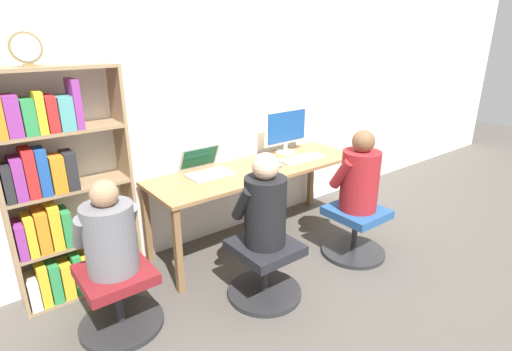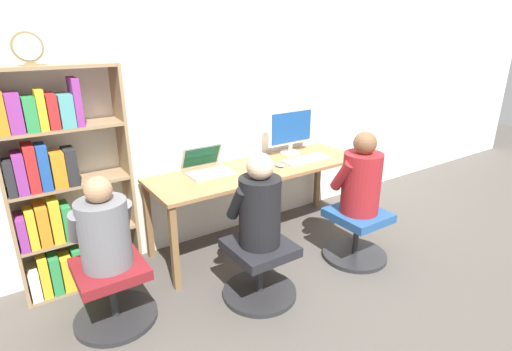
{
  "view_description": "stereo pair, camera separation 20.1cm",
  "coord_description": "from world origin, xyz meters",
  "px_view_note": "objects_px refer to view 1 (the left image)",
  "views": [
    {
      "loc": [
        -2.07,
        -2.32,
        1.86
      ],
      "look_at": [
        -0.18,
        0.11,
        0.74
      ],
      "focal_mm": 28.0,
      "sensor_mm": 36.0,
      "label": 1
    },
    {
      "loc": [
        -1.91,
        -2.44,
        1.86
      ],
      "look_at": [
        -0.18,
        0.11,
        0.74
      ],
      "focal_mm": 28.0,
      "sensor_mm": 36.0,
      "label": 2
    }
  ],
  "objects_px": {
    "bookshelf": "(55,198)",
    "laptop": "(206,168)",
    "office_chair_right": "(265,268)",
    "keyboard": "(302,158)",
    "office_chair_left": "(355,230)",
    "office_chair_side": "(118,297)",
    "person_near_shelf": "(109,234)",
    "person_at_monitor": "(360,176)",
    "person_at_laptop": "(265,205)",
    "desk_clock": "(26,48)",
    "desktop_monitor": "(286,130)"
  },
  "relations": [
    {
      "from": "keyboard",
      "to": "person_near_shelf",
      "type": "relative_size",
      "value": 0.75
    },
    {
      "from": "bookshelf",
      "to": "office_chair_left",
      "type": "bearing_deg",
      "value": -23.21
    },
    {
      "from": "office_chair_side",
      "to": "person_near_shelf",
      "type": "bearing_deg",
      "value": 90.0
    },
    {
      "from": "desk_clock",
      "to": "office_chair_side",
      "type": "bearing_deg",
      "value": -69.92
    },
    {
      "from": "office_chair_left",
      "to": "person_at_laptop",
      "type": "xyz_separation_m",
      "value": [
        -0.99,
        0.03,
        0.5
      ]
    },
    {
      "from": "keyboard",
      "to": "office_chair_left",
      "type": "relative_size",
      "value": 0.82
    },
    {
      "from": "office_chair_right",
      "to": "person_at_monitor",
      "type": "height_order",
      "value": "person_at_monitor"
    },
    {
      "from": "person_at_monitor",
      "to": "office_chair_side",
      "type": "bearing_deg",
      "value": 169.94
    },
    {
      "from": "office_chair_left",
      "to": "office_chair_right",
      "type": "relative_size",
      "value": 1.0
    },
    {
      "from": "laptop",
      "to": "person_at_monitor",
      "type": "xyz_separation_m",
      "value": [
        0.96,
        -0.85,
        -0.04
      ]
    },
    {
      "from": "office_chair_left",
      "to": "office_chair_right",
      "type": "distance_m",
      "value": 0.99
    },
    {
      "from": "laptop",
      "to": "office_chair_side",
      "type": "relative_size",
      "value": 0.67
    },
    {
      "from": "desk_clock",
      "to": "office_chair_side",
      "type": "xyz_separation_m",
      "value": [
        0.19,
        -0.51,
        -1.53
      ]
    },
    {
      "from": "person_at_monitor",
      "to": "bookshelf",
      "type": "bearing_deg",
      "value": 156.91
    },
    {
      "from": "office_chair_right",
      "to": "person_near_shelf",
      "type": "xyz_separation_m",
      "value": [
        -0.97,
        0.33,
        0.46
      ]
    },
    {
      "from": "person_at_laptop",
      "to": "person_at_monitor",
      "type": "bearing_deg",
      "value": -1.55
    },
    {
      "from": "office_chair_side",
      "to": "person_near_shelf",
      "type": "distance_m",
      "value": 0.46
    },
    {
      "from": "person_at_laptop",
      "to": "office_chair_left",
      "type": "bearing_deg",
      "value": -1.85
    },
    {
      "from": "office_chair_left",
      "to": "person_near_shelf",
      "type": "relative_size",
      "value": 0.91
    },
    {
      "from": "office_chair_right",
      "to": "bookshelf",
      "type": "xyz_separation_m",
      "value": [
        -1.14,
        0.88,
        0.56
      ]
    },
    {
      "from": "person_at_laptop",
      "to": "keyboard",
      "type": "bearing_deg",
      "value": 32.97
    },
    {
      "from": "laptop",
      "to": "person_near_shelf",
      "type": "distance_m",
      "value": 1.12
    },
    {
      "from": "laptop",
      "to": "person_at_laptop",
      "type": "distance_m",
      "value": 0.82
    },
    {
      "from": "office_chair_right",
      "to": "desk_clock",
      "type": "bearing_deg",
      "value": 144.16
    },
    {
      "from": "office_chair_left",
      "to": "office_chair_right",
      "type": "height_order",
      "value": "same"
    },
    {
      "from": "laptop",
      "to": "desktop_monitor",
      "type": "bearing_deg",
      "value": 3.15
    },
    {
      "from": "keyboard",
      "to": "office_chair_right",
      "type": "height_order",
      "value": "keyboard"
    },
    {
      "from": "keyboard",
      "to": "person_near_shelf",
      "type": "bearing_deg",
      "value": -171.46
    },
    {
      "from": "person_at_monitor",
      "to": "office_chair_side",
      "type": "distance_m",
      "value": 2.05
    },
    {
      "from": "desktop_monitor",
      "to": "office_chair_right",
      "type": "xyz_separation_m",
      "value": [
        -0.97,
        -0.88,
        -0.72
      ]
    },
    {
      "from": "office_chair_left",
      "to": "bookshelf",
      "type": "height_order",
      "value": "bookshelf"
    },
    {
      "from": "desk_clock",
      "to": "bookshelf",
      "type": "bearing_deg",
      "value": 73.93
    },
    {
      "from": "office_chair_left",
      "to": "office_chair_side",
      "type": "distance_m",
      "value": 1.99
    },
    {
      "from": "person_at_laptop",
      "to": "desk_clock",
      "type": "distance_m",
      "value": 1.76
    },
    {
      "from": "laptop",
      "to": "keyboard",
      "type": "distance_m",
      "value": 0.94
    },
    {
      "from": "bookshelf",
      "to": "laptop",
      "type": "bearing_deg",
      "value": -2.81
    },
    {
      "from": "person_at_monitor",
      "to": "desk_clock",
      "type": "xyz_separation_m",
      "value": [
        -2.14,
        0.85,
        1.03
      ]
    },
    {
      "from": "laptop",
      "to": "office_chair_left",
      "type": "bearing_deg",
      "value": -41.7
    },
    {
      "from": "desktop_monitor",
      "to": "keyboard",
      "type": "xyz_separation_m",
      "value": [
        -0.03,
        -0.26,
        -0.22
      ]
    },
    {
      "from": "office_chair_left",
      "to": "office_chair_right",
      "type": "bearing_deg",
      "value": 178.43
    },
    {
      "from": "keyboard",
      "to": "bookshelf",
      "type": "distance_m",
      "value": 2.1
    },
    {
      "from": "office_chair_right",
      "to": "keyboard",
      "type": "bearing_deg",
      "value": 33.18
    },
    {
      "from": "office_chair_side",
      "to": "keyboard",
      "type": "bearing_deg",
      "value": 8.68
    },
    {
      "from": "office_chair_right",
      "to": "bookshelf",
      "type": "bearing_deg",
      "value": 142.11
    },
    {
      "from": "bookshelf",
      "to": "person_near_shelf",
      "type": "bearing_deg",
      "value": -72.96
    },
    {
      "from": "office_chair_right",
      "to": "desk_clock",
      "type": "relative_size",
      "value": 2.71
    },
    {
      "from": "keyboard",
      "to": "office_chair_right",
      "type": "relative_size",
      "value": 0.82
    },
    {
      "from": "office_chair_left",
      "to": "person_at_monitor",
      "type": "height_order",
      "value": "person_at_monitor"
    },
    {
      "from": "person_at_monitor",
      "to": "office_chair_right",
      "type": "bearing_deg",
      "value": 178.73
    },
    {
      "from": "office_chair_side",
      "to": "laptop",
      "type": "bearing_deg",
      "value": 26.74
    }
  ]
}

